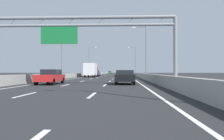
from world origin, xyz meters
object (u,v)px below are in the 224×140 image
Objects in this scene: sign_gantry at (82,32)px; streetlamp_right_far at (135,59)px; box_truck at (91,70)px; streetlamp_left_mid at (63,49)px; red_car at (51,77)px; silver_car at (123,73)px; black_car at (125,77)px; green_car at (110,72)px; streetlamp_right_mid at (145,49)px; streetlamp_left_far at (90,59)px; blue_car at (96,73)px.

streetlamp_right_far reaches higher than sign_gantry.
box_truck is (-11.24, -24.82, -3.72)m from streetlamp_right_far.
streetlamp_left_mid reaches higher than red_car.
box_truck is at bearing -101.22° from silver_car.
box_truck is at bearing 103.79° from black_car.
box_truck is (-0.24, -76.76, 0.94)m from green_car.
red_car is at bearing -79.38° from streetlamp_left_mid.
red_car is at bearing -89.91° from box_truck.
streetlamp_left_mid reaches higher than box_truck.
streetlamp_right_far is 55.35m from black_car.
sign_gantry is 1.76× the size of streetlamp_right_mid.
green_car is 0.97× the size of black_car.
streetlamp_right_mid and streetlamp_left_far have the same top height.
sign_gantry is 23.03m from streetlamp_right_mid.
blue_car is 67.81m from green_car.
streetlamp_left_mid is 22.96m from black_car.
streetlamp_right_far is 2.27× the size of blue_car.
streetlamp_right_far is 56.70m from red_car.
box_truck is (3.69, -24.82, -3.72)m from streetlamp_left_far.
green_car is (-11.00, 87.41, -4.66)m from streetlamp_right_mid.
streetlamp_left_mid is at bearing -101.33° from blue_car.
sign_gantry reaches higher than red_car.
black_car is at bearing 28.26° from sign_gantry.
sign_gantry is at bearing -88.31° from green_car.
red_car is 30.59m from box_truck.
streetlamp_right_mid is 1.00× the size of streetlamp_left_far.
red_car is at bearing -86.14° from streetlamp_left_far.
silver_car is (7.05, 27.77, -0.02)m from blue_car.
streetlamp_left_far is 2.30× the size of silver_car.
streetlamp_left_far is (-14.93, 35.46, 0.00)m from streetlamp_right_mid.
sign_gantry is 3.61× the size of red_car.
streetlamp_right_mid is 88.23m from green_car.
green_car is (3.93, 51.95, -4.66)m from streetlamp_left_far.
streetlamp_left_mid is 38.48m from streetlamp_right_far.
black_car is (7.17, -106.97, -0.01)m from green_car.
blue_car is 9.00m from box_truck.
box_truck is (-7.41, 30.20, 0.95)m from black_car.
streetlamp_left_mid is 1.20× the size of box_truck.
streetlamp_right_far is at bearing 86.02° from black_car.
streetlamp_right_mid is 2.05× the size of red_car.
green_car is (-11.00, 51.95, -4.66)m from streetlamp_right_far.
black_car is at bearing -86.16° from green_car.
sign_gantry is 1.76× the size of streetlamp_right_far.
sign_gantry is 6.09m from black_car.
streetlamp_right_mid is at bearing 78.92° from black_car.
streetlamp_left_mid is 11.87m from box_truck.
streetlamp_right_far reaches higher than green_car.
streetlamp_left_mid is 2.30× the size of silver_car.
sign_gantry is at bearing -27.05° from red_car.
box_truck is at bearing 70.89° from streetlamp_left_mid.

